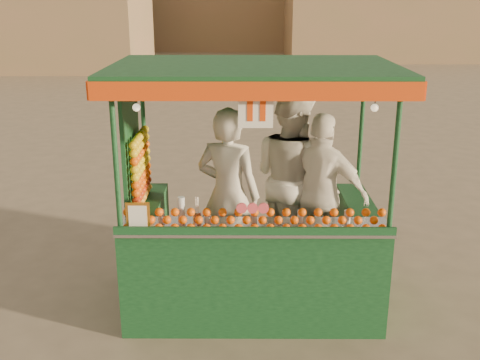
{
  "coord_description": "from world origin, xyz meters",
  "views": [
    {
      "loc": [
        0.3,
        -5.06,
        2.98
      ],
      "look_at": [
        0.27,
        0.06,
        1.31
      ],
      "focal_mm": 42.49,
      "sensor_mm": 36.0,
      "label": 1
    }
  ],
  "objects_px": {
    "juice_cart": "(246,233)",
    "vendor_middle": "(291,177)",
    "vendor_right": "(321,194)",
    "vendor_left": "(228,195)"
  },
  "relations": [
    {
      "from": "vendor_middle",
      "to": "vendor_right",
      "type": "relative_size",
      "value": 1.12
    },
    {
      "from": "juice_cart",
      "to": "vendor_middle",
      "type": "relative_size",
      "value": 1.44
    },
    {
      "from": "juice_cart",
      "to": "vendor_left",
      "type": "bearing_deg",
      "value": 152.23
    },
    {
      "from": "juice_cart",
      "to": "vendor_middle",
      "type": "distance_m",
      "value": 0.8
    },
    {
      "from": "juice_cart",
      "to": "vendor_left",
      "type": "height_order",
      "value": "juice_cart"
    },
    {
      "from": "juice_cart",
      "to": "vendor_left",
      "type": "distance_m",
      "value": 0.41
    },
    {
      "from": "juice_cart",
      "to": "vendor_right",
      "type": "xyz_separation_m",
      "value": [
        0.75,
        0.24,
        0.32
      ]
    },
    {
      "from": "vendor_left",
      "to": "vendor_middle",
      "type": "distance_m",
      "value": 0.76
    },
    {
      "from": "vendor_left",
      "to": "vendor_right",
      "type": "relative_size",
      "value": 1.05
    },
    {
      "from": "vendor_right",
      "to": "juice_cart",
      "type": "bearing_deg",
      "value": 44.27
    }
  ]
}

